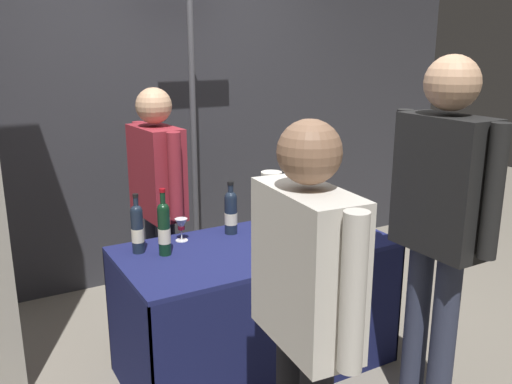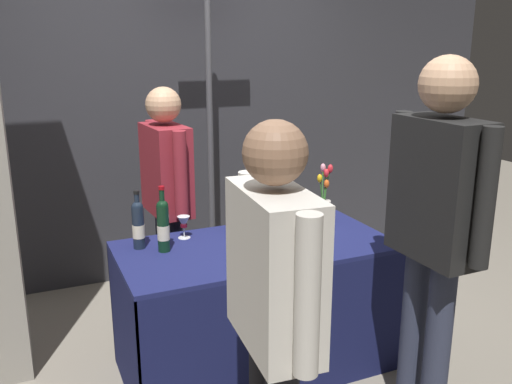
{
  "view_description": "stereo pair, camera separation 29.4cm",
  "coord_description": "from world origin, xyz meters",
  "px_view_note": "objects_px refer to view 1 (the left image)",
  "views": [
    {
      "loc": [
        -1.4,
        -2.47,
        1.82
      ],
      "look_at": [
        0.0,
        0.0,
        1.05
      ],
      "focal_mm": 38.43,
      "sensor_mm": 36.0,
      "label": 1
    },
    {
      "loc": [
        -1.14,
        -2.6,
        1.82
      ],
      "look_at": [
        0.0,
        0.0,
        1.05
      ],
      "focal_mm": 38.43,
      "sensor_mm": 36.0,
      "label": 2
    }
  ],
  "objects_px": {
    "wine_glass_near_vendor": "(181,226)",
    "tasting_table": "(256,283)",
    "flower_vase": "(316,202)",
    "taster_foreground_right": "(306,298)",
    "featured_wine_bottle": "(285,219)",
    "booth_signpost": "(192,97)",
    "display_bottle_0": "(231,211)",
    "vendor_presenter": "(158,191)"
  },
  "relations": [
    {
      "from": "featured_wine_bottle",
      "to": "booth_signpost",
      "type": "distance_m",
      "value": 1.35
    },
    {
      "from": "featured_wine_bottle",
      "to": "wine_glass_near_vendor",
      "type": "bearing_deg",
      "value": 148.6
    },
    {
      "from": "vendor_presenter",
      "to": "taster_foreground_right",
      "type": "bearing_deg",
      "value": -6.76
    },
    {
      "from": "display_bottle_0",
      "to": "booth_signpost",
      "type": "bearing_deg",
      "value": 78.93
    },
    {
      "from": "display_bottle_0",
      "to": "flower_vase",
      "type": "bearing_deg",
      "value": -5.74
    },
    {
      "from": "booth_signpost",
      "to": "taster_foreground_right",
      "type": "bearing_deg",
      "value": -103.55
    },
    {
      "from": "featured_wine_bottle",
      "to": "display_bottle_0",
      "type": "xyz_separation_m",
      "value": [
        -0.2,
        0.28,
        0.0
      ]
    },
    {
      "from": "tasting_table",
      "to": "featured_wine_bottle",
      "type": "height_order",
      "value": "featured_wine_bottle"
    },
    {
      "from": "tasting_table",
      "to": "display_bottle_0",
      "type": "relative_size",
      "value": 4.83
    },
    {
      "from": "display_bottle_0",
      "to": "vendor_presenter",
      "type": "relative_size",
      "value": 0.2
    },
    {
      "from": "display_bottle_0",
      "to": "booth_signpost",
      "type": "relative_size",
      "value": 0.13
    },
    {
      "from": "flower_vase",
      "to": "taster_foreground_right",
      "type": "distance_m",
      "value": 1.51
    },
    {
      "from": "flower_vase",
      "to": "taster_foreground_right",
      "type": "xyz_separation_m",
      "value": [
        -0.91,
        -1.2,
        0.08
      ]
    },
    {
      "from": "tasting_table",
      "to": "display_bottle_0",
      "type": "distance_m",
      "value": 0.43
    },
    {
      "from": "display_bottle_0",
      "to": "wine_glass_near_vendor",
      "type": "relative_size",
      "value": 2.4
    },
    {
      "from": "featured_wine_bottle",
      "to": "flower_vase",
      "type": "height_order",
      "value": "flower_vase"
    },
    {
      "from": "vendor_presenter",
      "to": "taster_foreground_right",
      "type": "height_order",
      "value": "taster_foreground_right"
    },
    {
      "from": "wine_glass_near_vendor",
      "to": "vendor_presenter",
      "type": "distance_m",
      "value": 0.42
    },
    {
      "from": "wine_glass_near_vendor",
      "to": "taster_foreground_right",
      "type": "distance_m",
      "value": 1.29
    },
    {
      "from": "featured_wine_bottle",
      "to": "tasting_table",
      "type": "bearing_deg",
      "value": 164.82
    },
    {
      "from": "wine_glass_near_vendor",
      "to": "vendor_presenter",
      "type": "relative_size",
      "value": 0.08
    },
    {
      "from": "wine_glass_near_vendor",
      "to": "featured_wine_bottle",
      "type": "bearing_deg",
      "value": -31.4
    },
    {
      "from": "flower_vase",
      "to": "booth_signpost",
      "type": "relative_size",
      "value": 0.16
    },
    {
      "from": "taster_foreground_right",
      "to": "featured_wine_bottle",
      "type": "bearing_deg",
      "value": -24.32
    },
    {
      "from": "wine_glass_near_vendor",
      "to": "tasting_table",
      "type": "bearing_deg",
      "value": -37.79
    },
    {
      "from": "featured_wine_bottle",
      "to": "vendor_presenter",
      "type": "relative_size",
      "value": 0.19
    },
    {
      "from": "flower_vase",
      "to": "taster_foreground_right",
      "type": "height_order",
      "value": "taster_foreground_right"
    },
    {
      "from": "taster_foreground_right",
      "to": "tasting_table",
      "type": "bearing_deg",
      "value": -15.74
    },
    {
      "from": "display_bottle_0",
      "to": "flower_vase",
      "type": "distance_m",
      "value": 0.57
    },
    {
      "from": "display_bottle_0",
      "to": "vendor_presenter",
      "type": "height_order",
      "value": "vendor_presenter"
    },
    {
      "from": "featured_wine_bottle",
      "to": "taster_foreground_right",
      "type": "distance_m",
      "value": 1.13
    },
    {
      "from": "featured_wine_bottle",
      "to": "display_bottle_0",
      "type": "distance_m",
      "value": 0.34
    },
    {
      "from": "flower_vase",
      "to": "vendor_presenter",
      "type": "bearing_deg",
      "value": 149.77
    },
    {
      "from": "display_bottle_0",
      "to": "wine_glass_near_vendor",
      "type": "bearing_deg",
      "value": 175.03
    },
    {
      "from": "taster_foreground_right",
      "to": "display_bottle_0",
      "type": "bearing_deg",
      "value": -10.72
    },
    {
      "from": "flower_vase",
      "to": "vendor_presenter",
      "type": "relative_size",
      "value": 0.24
    },
    {
      "from": "tasting_table",
      "to": "featured_wine_bottle",
      "type": "distance_m",
      "value": 0.4
    },
    {
      "from": "featured_wine_bottle",
      "to": "vendor_presenter",
      "type": "bearing_deg",
      "value": 123.97
    },
    {
      "from": "taster_foreground_right",
      "to": "booth_signpost",
      "type": "height_order",
      "value": "booth_signpost"
    },
    {
      "from": "booth_signpost",
      "to": "featured_wine_bottle",
      "type": "bearing_deg",
      "value": -89.47
    },
    {
      "from": "tasting_table",
      "to": "flower_vase",
      "type": "bearing_deg",
      "value": 18.46
    },
    {
      "from": "display_bottle_0",
      "to": "taster_foreground_right",
      "type": "relative_size",
      "value": 0.2
    }
  ]
}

